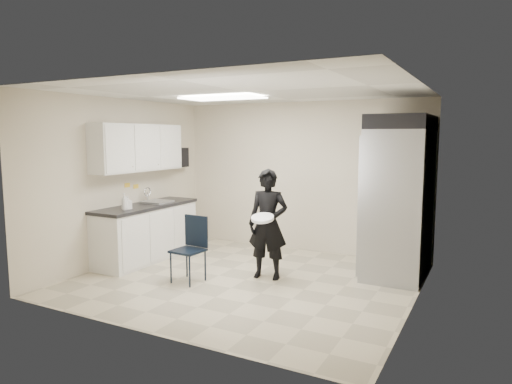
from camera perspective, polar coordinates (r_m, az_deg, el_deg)
The scene contains 21 objects.
floor at distance 6.53m, azimuth -1.33°, elevation -10.92°, with size 4.50×4.50×0.00m, color #B7AC90.
ceiling at distance 6.24m, azimuth -1.40°, elevation 12.43°, with size 4.50×4.50×0.00m, color silver.
back_wall at distance 8.05m, azimuth 5.57°, elevation 1.91°, with size 4.50×4.50×0.00m, color beige.
left_wall at distance 7.60m, azimuth -16.36°, elevation 1.36°, with size 4.00×4.00×0.00m, color beige.
right_wall at distance 5.53m, azimuth 19.47°, elevation -0.78°, with size 4.00×4.00×0.00m, color beige.
ceiling_panel at distance 6.89m, azimuth -4.20°, elevation 11.65°, with size 1.20×0.60×0.02m, color white.
lower_counter at distance 7.67m, azimuth -13.48°, elevation -5.07°, with size 0.60×1.90×0.86m, color silver.
countertop at distance 7.59m, azimuth -13.58°, elevation -1.71°, with size 0.64×1.95×0.05m, color black.
sink at distance 7.77m, azimuth -12.25°, elevation -1.59°, with size 0.42×0.40×0.14m, color gray.
faucet at distance 7.88m, azimuth -13.40°, elevation -0.41°, with size 0.02×0.02×0.24m, color silver.
upper_cabinets at distance 7.60m, azimuth -14.50°, elevation 5.39°, with size 0.35×1.80×0.75m, color silver.
towel_dispenser at distance 8.53m, azimuth -9.58°, elevation 4.29°, with size 0.22×0.30×0.35m, color black.
notice_sticker_left at distance 7.68m, azimuth -15.79°, elevation 0.83°, with size 0.00×0.12×0.07m, color yellow.
notice_sticker_right at distance 7.82m, azimuth -14.78°, elevation 0.68°, with size 0.00×0.12×0.07m, color yellow.
commercial_fridge at distance 6.88m, azimuth 17.47°, elevation -1.35°, with size 0.80×1.35×2.10m, color gray.
fridge_compressor at distance 6.81m, azimuth 17.83°, elevation 8.27°, with size 0.80×1.35×0.20m, color black.
folding_chair at distance 6.39m, azimuth -8.51°, elevation -7.27°, with size 0.39×0.39×0.88m, color black.
man_tuxedo at distance 6.44m, azimuth 1.50°, elevation -4.03°, with size 0.57×0.38×1.56m, color black.
bucket_lid at distance 6.18m, azimuth 0.82°, elevation -3.28°, with size 0.31×0.31×0.04m, color white.
soap_bottle_a at distance 7.09m, azimuth -16.10°, elevation -1.15°, with size 0.10×0.10×0.26m, color white.
soap_bottle_b at distance 7.16m, azimuth -15.73°, elevation -1.27°, with size 0.09×0.09×0.20m, color silver.
Camera 1 is at (3.02, -5.43, 2.01)m, focal length 32.00 mm.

